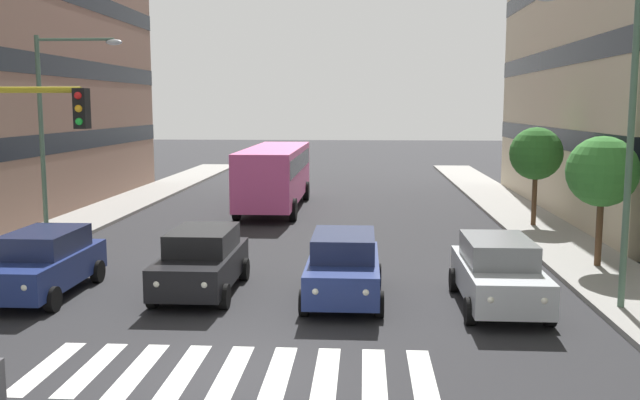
# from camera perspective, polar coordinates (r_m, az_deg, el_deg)

# --- Properties ---
(ground_plane) EXTENTS (180.00, 180.00, 0.00)m
(ground_plane) POSITION_cam_1_polar(r_m,az_deg,el_deg) (13.72, -7.25, -13.75)
(ground_plane) COLOR #262628
(crosswalk_markings) EXTENTS (7.65, 2.80, 0.01)m
(crosswalk_markings) POSITION_cam_1_polar(r_m,az_deg,el_deg) (13.72, -7.25, -13.73)
(crosswalk_markings) COLOR silver
(crosswalk_markings) RESTS_ON ground_plane
(car_0) EXTENTS (2.02, 4.44, 1.72)m
(car_0) POSITION_cam_1_polar(r_m,az_deg,el_deg) (18.06, 14.32, -5.73)
(car_0) COLOR #B2B7BC
(car_0) RESTS_ON ground_plane
(car_1) EXTENTS (2.02, 4.44, 1.72)m
(car_1) POSITION_cam_1_polar(r_m,az_deg,el_deg) (18.18, 1.93, -5.40)
(car_1) COLOR navy
(car_1) RESTS_ON ground_plane
(car_2) EXTENTS (2.02, 4.44, 1.72)m
(car_2) POSITION_cam_1_polar(r_m,az_deg,el_deg) (19.07, -9.61, -4.88)
(car_2) COLOR black
(car_2) RESTS_ON ground_plane
(car_3) EXTENTS (2.02, 4.44, 1.72)m
(car_3) POSITION_cam_1_polar(r_m,az_deg,el_deg) (19.95, -21.62, -4.76)
(car_3) COLOR navy
(car_3) RESTS_ON ground_plane
(bus_behind_traffic) EXTENTS (2.78, 10.50, 3.00)m
(bus_behind_traffic) POSITION_cam_1_polar(r_m,az_deg,el_deg) (34.10, -3.67, 2.40)
(bus_behind_traffic) COLOR #DB5193
(bus_behind_traffic) RESTS_ON ground_plane
(street_lamp_left) EXTENTS (2.45, 0.28, 7.60)m
(street_lamp_left) POSITION_cam_1_polar(r_m,az_deg,el_deg) (17.93, 23.02, 6.15)
(street_lamp_left) COLOR #4C6B56
(street_lamp_left) RESTS_ON sidewalk_left
(street_lamp_right) EXTENTS (3.06, 0.28, 7.24)m
(street_lamp_right) POSITION_cam_1_polar(r_m,az_deg,el_deg) (26.03, -20.83, 6.29)
(street_lamp_right) COLOR #4C6B56
(street_lamp_right) RESTS_ON sidewalk_right
(street_tree_1) EXTENTS (2.14, 2.14, 3.96)m
(street_tree_1) POSITION_cam_1_polar(r_m,az_deg,el_deg) (22.69, 22.03, 2.13)
(street_tree_1) COLOR #513823
(street_tree_1) RESTS_ON sidewalk_left
(street_tree_2) EXTENTS (2.13, 2.13, 4.00)m
(street_tree_2) POSITION_cam_1_polar(r_m,az_deg,el_deg) (29.66, 17.21, 3.61)
(street_tree_2) COLOR #513823
(street_tree_2) RESTS_ON sidewalk_left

